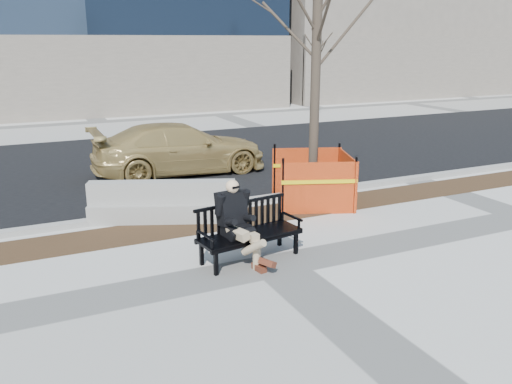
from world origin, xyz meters
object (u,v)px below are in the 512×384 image
Objects in this scene: tree_fence at (312,203)px; bench at (250,259)px; seated_man at (236,261)px; sedan at (181,173)px; jersey_barrier_left at (164,221)px.

bench is at bearing -138.18° from tree_fence.
bench is 0.26m from seated_man.
tree_fence is at bearing 33.06° from bench.
sedan is (-1.94, 4.27, 0.00)m from tree_fence.
bench is 0.62× the size of jersey_barrier_left.
sedan is (1.07, 6.72, 0.00)m from seated_man.
jersey_barrier_left is (-3.58, 0.26, 0.00)m from tree_fence.
tree_fence is at bearing 17.84° from jersey_barrier_left.
tree_fence is 3.59m from jersey_barrier_left.
sedan reaches higher than jersey_barrier_left.
bench is 3.68m from tree_fence.
tree_fence reaches higher than jersey_barrier_left.
seated_man reaches higher than sedan.
tree_fence is 4.69m from sedan.
bench is 6.78m from sedan.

